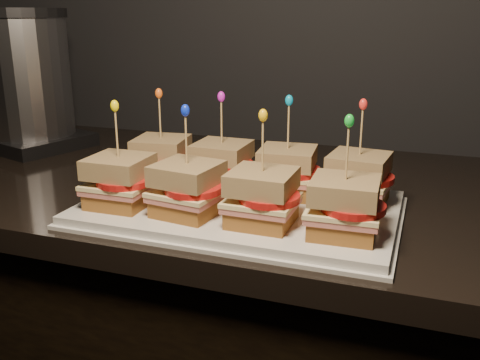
% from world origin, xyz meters
% --- Properties ---
extents(granite_slab, '(2.57, 0.67, 0.04)m').
position_xyz_m(granite_slab, '(0.66, 1.68, 0.86)').
color(granite_slab, black).
rests_on(granite_slab, cabinet).
extents(platter, '(0.46, 0.29, 0.02)m').
position_xyz_m(platter, '(0.75, 1.51, 0.89)').
color(platter, silver).
rests_on(platter, granite_slab).
extents(platter_rim, '(0.47, 0.30, 0.01)m').
position_xyz_m(platter_rim, '(0.75, 1.51, 0.88)').
color(platter_rim, silver).
rests_on(platter_rim, granite_slab).
extents(sandwich_0_bread_bot, '(0.09, 0.09, 0.02)m').
position_xyz_m(sandwich_0_bread_bot, '(0.58, 1.58, 0.91)').
color(sandwich_0_bread_bot, brown).
rests_on(sandwich_0_bread_bot, platter).
extents(sandwich_0_ham, '(0.10, 0.10, 0.01)m').
position_xyz_m(sandwich_0_ham, '(0.58, 1.58, 0.92)').
color(sandwich_0_ham, '#C76759').
rests_on(sandwich_0_ham, sandwich_0_bread_bot).
extents(sandwich_0_cheese, '(0.10, 0.10, 0.01)m').
position_xyz_m(sandwich_0_cheese, '(0.58, 1.58, 0.93)').
color(sandwich_0_cheese, '#FFEAA0').
rests_on(sandwich_0_cheese, sandwich_0_ham).
extents(sandwich_0_tomato, '(0.08, 0.08, 0.01)m').
position_xyz_m(sandwich_0_tomato, '(0.60, 1.57, 0.94)').
color(sandwich_0_tomato, red).
rests_on(sandwich_0_tomato, sandwich_0_cheese).
extents(sandwich_0_bread_top, '(0.10, 0.10, 0.03)m').
position_xyz_m(sandwich_0_bread_top, '(0.58, 1.58, 0.95)').
color(sandwich_0_bread_top, brown).
rests_on(sandwich_0_bread_top, sandwich_0_tomato).
extents(sandwich_0_pick, '(0.00, 0.00, 0.09)m').
position_xyz_m(sandwich_0_pick, '(0.58, 1.58, 1.00)').
color(sandwich_0_pick, tan).
rests_on(sandwich_0_pick, sandwich_0_bread_top).
extents(sandwich_0_frill, '(0.01, 0.01, 0.02)m').
position_xyz_m(sandwich_0_frill, '(0.58, 1.58, 1.04)').
color(sandwich_0_frill, orange).
rests_on(sandwich_0_frill, sandwich_0_pick).
extents(sandwich_1_bread_bot, '(0.08, 0.08, 0.02)m').
position_xyz_m(sandwich_1_bread_bot, '(0.69, 1.58, 0.91)').
color(sandwich_1_bread_bot, brown).
rests_on(sandwich_1_bread_bot, platter).
extents(sandwich_1_ham, '(0.09, 0.09, 0.01)m').
position_xyz_m(sandwich_1_ham, '(0.69, 1.58, 0.92)').
color(sandwich_1_ham, '#C76759').
rests_on(sandwich_1_ham, sandwich_1_bread_bot).
extents(sandwich_1_cheese, '(0.09, 0.09, 0.01)m').
position_xyz_m(sandwich_1_cheese, '(0.69, 1.58, 0.93)').
color(sandwich_1_cheese, '#FFEAA0').
rests_on(sandwich_1_cheese, sandwich_1_ham).
extents(sandwich_1_tomato, '(0.08, 0.08, 0.01)m').
position_xyz_m(sandwich_1_tomato, '(0.71, 1.57, 0.94)').
color(sandwich_1_tomato, red).
rests_on(sandwich_1_tomato, sandwich_1_cheese).
extents(sandwich_1_bread_top, '(0.09, 0.09, 0.03)m').
position_xyz_m(sandwich_1_bread_top, '(0.69, 1.58, 0.95)').
color(sandwich_1_bread_top, brown).
rests_on(sandwich_1_bread_top, sandwich_1_tomato).
extents(sandwich_1_pick, '(0.00, 0.00, 0.09)m').
position_xyz_m(sandwich_1_pick, '(0.69, 1.58, 1.00)').
color(sandwich_1_pick, tan).
rests_on(sandwich_1_pick, sandwich_1_bread_top).
extents(sandwich_1_frill, '(0.01, 0.01, 0.02)m').
position_xyz_m(sandwich_1_frill, '(0.69, 1.58, 1.04)').
color(sandwich_1_frill, '#C719BE').
rests_on(sandwich_1_frill, sandwich_1_pick).
extents(sandwich_2_bread_bot, '(0.09, 0.09, 0.02)m').
position_xyz_m(sandwich_2_bread_bot, '(0.80, 1.58, 0.91)').
color(sandwich_2_bread_bot, brown).
rests_on(sandwich_2_bread_bot, platter).
extents(sandwich_2_ham, '(0.10, 0.10, 0.01)m').
position_xyz_m(sandwich_2_ham, '(0.80, 1.58, 0.92)').
color(sandwich_2_ham, '#C76759').
rests_on(sandwich_2_ham, sandwich_2_bread_bot).
extents(sandwich_2_cheese, '(0.10, 0.10, 0.01)m').
position_xyz_m(sandwich_2_cheese, '(0.80, 1.58, 0.93)').
color(sandwich_2_cheese, '#FFEAA0').
rests_on(sandwich_2_cheese, sandwich_2_ham).
extents(sandwich_2_tomato, '(0.08, 0.08, 0.01)m').
position_xyz_m(sandwich_2_tomato, '(0.82, 1.57, 0.94)').
color(sandwich_2_tomato, red).
rests_on(sandwich_2_tomato, sandwich_2_cheese).
extents(sandwich_2_bread_top, '(0.09, 0.09, 0.03)m').
position_xyz_m(sandwich_2_bread_top, '(0.80, 1.58, 0.95)').
color(sandwich_2_bread_top, brown).
rests_on(sandwich_2_bread_top, sandwich_2_tomato).
extents(sandwich_2_pick, '(0.00, 0.00, 0.09)m').
position_xyz_m(sandwich_2_pick, '(0.80, 1.58, 1.00)').
color(sandwich_2_pick, tan).
rests_on(sandwich_2_pick, sandwich_2_bread_top).
extents(sandwich_2_frill, '(0.01, 0.01, 0.02)m').
position_xyz_m(sandwich_2_frill, '(0.80, 1.58, 1.04)').
color(sandwich_2_frill, '#098CB5').
rests_on(sandwich_2_frill, sandwich_2_pick).
extents(sandwich_3_bread_bot, '(0.09, 0.09, 0.02)m').
position_xyz_m(sandwich_3_bread_bot, '(0.91, 1.58, 0.91)').
color(sandwich_3_bread_bot, brown).
rests_on(sandwich_3_bread_bot, platter).
extents(sandwich_3_ham, '(0.10, 0.10, 0.01)m').
position_xyz_m(sandwich_3_ham, '(0.91, 1.58, 0.92)').
color(sandwich_3_ham, '#C76759').
rests_on(sandwich_3_ham, sandwich_3_bread_bot).
extents(sandwich_3_cheese, '(0.10, 0.10, 0.01)m').
position_xyz_m(sandwich_3_cheese, '(0.91, 1.58, 0.93)').
color(sandwich_3_cheese, '#FFEAA0').
rests_on(sandwich_3_cheese, sandwich_3_ham).
extents(sandwich_3_tomato, '(0.08, 0.08, 0.01)m').
position_xyz_m(sandwich_3_tomato, '(0.93, 1.57, 0.94)').
color(sandwich_3_tomato, red).
rests_on(sandwich_3_tomato, sandwich_3_cheese).
extents(sandwich_3_bread_top, '(0.09, 0.09, 0.03)m').
position_xyz_m(sandwich_3_bread_top, '(0.91, 1.58, 0.95)').
color(sandwich_3_bread_top, brown).
rests_on(sandwich_3_bread_top, sandwich_3_tomato).
extents(sandwich_3_pick, '(0.00, 0.00, 0.09)m').
position_xyz_m(sandwich_3_pick, '(0.91, 1.58, 1.00)').
color(sandwich_3_pick, tan).
rests_on(sandwich_3_pick, sandwich_3_bread_top).
extents(sandwich_3_frill, '(0.01, 0.01, 0.02)m').
position_xyz_m(sandwich_3_frill, '(0.91, 1.58, 1.04)').
color(sandwich_3_frill, red).
rests_on(sandwich_3_frill, sandwich_3_pick).
extents(sandwich_4_bread_bot, '(0.08, 0.08, 0.02)m').
position_xyz_m(sandwich_4_bread_bot, '(0.58, 1.44, 0.91)').
color(sandwich_4_bread_bot, brown).
rests_on(sandwich_4_bread_bot, platter).
extents(sandwich_4_ham, '(0.09, 0.09, 0.01)m').
position_xyz_m(sandwich_4_ham, '(0.58, 1.44, 0.92)').
color(sandwich_4_ham, '#C76759').
rests_on(sandwich_4_ham, sandwich_4_bread_bot).
extents(sandwich_4_cheese, '(0.09, 0.09, 0.01)m').
position_xyz_m(sandwich_4_cheese, '(0.58, 1.44, 0.93)').
color(sandwich_4_cheese, '#FFEAA0').
rests_on(sandwich_4_cheese, sandwich_4_ham).
extents(sandwich_4_tomato, '(0.08, 0.08, 0.01)m').
position_xyz_m(sandwich_4_tomato, '(0.60, 1.44, 0.94)').
color(sandwich_4_tomato, red).
rests_on(sandwich_4_tomato, sandwich_4_cheese).
extents(sandwich_4_bread_top, '(0.09, 0.09, 0.03)m').
position_xyz_m(sandwich_4_bread_top, '(0.58, 1.44, 0.95)').
color(sandwich_4_bread_top, brown).
rests_on(sandwich_4_bread_top, sandwich_4_tomato).
extents(sandwich_4_pick, '(0.00, 0.00, 0.09)m').
position_xyz_m(sandwich_4_pick, '(0.58, 1.44, 1.00)').
color(sandwich_4_pick, tan).
rests_on(sandwich_4_pick, sandwich_4_bread_top).
extents(sandwich_4_frill, '(0.01, 0.01, 0.02)m').
position_xyz_m(sandwich_4_frill, '(0.58, 1.44, 1.04)').
color(sandwich_4_frill, '#FCDE05').
rests_on(sandwich_4_frill, sandwich_4_pick).
extents(sandwich_5_bread_bot, '(0.09, 0.09, 0.02)m').
position_xyz_m(sandwich_5_bread_bot, '(0.69, 1.44, 0.91)').
color(sandwich_5_bread_bot, brown).
rests_on(sandwich_5_bread_bot, platter).
extents(sandwich_5_ham, '(0.10, 0.10, 0.01)m').
position_xyz_m(sandwich_5_ham, '(0.69, 1.44, 0.92)').
color(sandwich_5_ham, '#C76759').
rests_on(sandwich_5_ham, sandwich_5_bread_bot).
extents(sandwich_5_cheese, '(0.10, 0.10, 0.01)m').
position_xyz_m(sandwich_5_cheese, '(0.69, 1.44, 0.93)').
color(sandwich_5_cheese, '#FFEAA0').
rests_on(sandwich_5_cheese, sandwich_5_ham).
extents(sandwich_5_tomato, '(0.08, 0.08, 0.01)m').
position_xyz_m(sandwich_5_tomato, '(0.71, 1.44, 0.94)').
color(sandwich_5_tomato, red).
rests_on(sandwich_5_tomato, sandwich_5_cheese).
extents(sandwich_5_bread_top, '(0.09, 0.09, 0.03)m').
position_xyz_m(sandwich_5_bread_top, '(0.69, 1.44, 0.95)').
color(sandwich_5_bread_top, brown).
rests_on(sandwich_5_bread_top, sandwich_5_tomato).
extents(sandwich_5_pick, '(0.00, 0.00, 0.09)m').
position_xyz_m(sandwich_5_pick, '(0.69, 1.44, 1.00)').
color(sandwich_5_pick, tan).
rests_on(sandwich_5_pick, sandwich_5_bread_top).
extents(sandwich_5_frill, '(0.01, 0.01, 0.02)m').
position_xyz_m(sandwich_5_frill, '(0.69, 1.44, 1.04)').
color(sandwich_5_frill, '#0F29D1').
rests_on(sandwich_5_frill, sandwich_5_pick).
extents(sandwich_6_bread_bot, '(0.08, 0.08, 0.02)m').
position_xyz_m(sandwich_6_bread_bot, '(0.80, 1.44, 0.91)').
color(sandwich_6_bread_bot, brown).
rests_on(sandwich_6_bread_bot, platter).
extents(sandwich_6_ham, '(0.09, 0.09, 0.01)m').
position_xyz_m(sandwich_6_ham, '(0.80, 1.44, 0.92)').
color(sandwich_6_ham, '#C76759').
rests_on(sandwich_6_ham, sandwich_6_bread_bot).
extents(sandwich_6_cheese, '(0.09, 0.09, 0.01)m').
position_xyz_m(sandwich_6_cheese, '(0.80, 1.44, 0.93)').
color(sandwich_6_cheese, '#FFEAA0').
rests_on(sandwich_6_cheese, sandwich_6_ham).
extents(sandwich_6_tomato, '(0.08, 0.08, 0.01)m').
position_xyz_m(sandwich_6_tomato, '(0.82, 1.44, 0.94)').
color(sandwich_6_tomato, red).
rests_on(sandwich_6_tomato, sandwich_6_cheese).
extents(sandwich_6_bread_top, '(0.09, 0.09, 0.03)m').
position_xyz_m(sandwich_6_bread_top, '(0.80, 1.44, 0.95)').
color(sandwich_6_bread_top, brown).
rests_on(sandwich_6_bread_top, sandwich_6_tomato).
extents(sandwich_6_pick, '(0.00, 0.00, 0.09)m').
position_xyz_m(sandwich_6_pick, '(0.80, 1.44, 1.00)').
color(sandwich_6_pick, tan).
rests_on(sandwich_6_pick, sandwich_6_bread_top).
extents(sandwich_6_frill, '(0.01, 0.01, 0.02)m').
position_xyz_m(sandwich_6_frill, '(0.80, 1.44, 1.04)').
color(sandwich_6_frill, yellow).
rests_on(sandwich_6_frill, sandwich_6_pick).
extents(sandwich_7_bread_bot, '(0.09, 0.09, 0.02)m').
position_xyz_m(sandwich_7_bread_bot, '(0.91, 1.44, 0.91)').
color(sandwich_7_bread_bot, brown).
rests_on(sandwich_7_bread_bot, platter).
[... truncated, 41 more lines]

